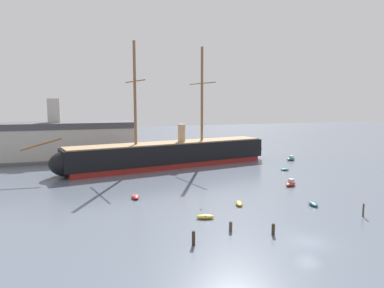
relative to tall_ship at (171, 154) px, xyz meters
name	(u,v)px	position (x,y,z in m)	size (l,w,h in m)	color
ground_plane	(309,242)	(2.44, -51.44, -3.24)	(400.00, 400.00, 0.00)	slate
tall_ship	(171,154)	(0.00, 0.00, 0.00)	(62.24, 17.57, 30.17)	maroon
dinghy_foreground_left	(205,217)	(-5.98, -39.90, -2.94)	(2.73, 1.78, 0.60)	gold
dinghy_foreground_right	(313,204)	(12.23, -39.64, -2.96)	(1.31, 2.43, 0.55)	#236670
dinghy_near_centre	(239,203)	(1.39, -35.58, -2.94)	(1.87, 2.71, 0.59)	gold
dinghy_mid_left	(135,197)	(-13.45, -26.45, -2.91)	(1.26, 2.74, 0.64)	#B22D28
motorboat_mid_right	(291,183)	(16.64, -27.19, -2.77)	(3.43, 2.74, 1.34)	#B22D28
dinghy_alongside_stern	(285,170)	(24.29, -13.62, -2.99)	(2.22, 1.74, 0.48)	#236670
dinghy_far_left	(66,169)	(-24.78, 3.29, -2.90)	(2.62, 3.03, 0.67)	gray
motorboat_far_right	(291,159)	(34.37, -1.46, -2.77)	(3.41, 2.18, 1.33)	#236670
mooring_piling_nearest	(273,229)	(-0.29, -48.22, -2.53)	(0.41, 0.41, 1.41)	#382B1E
mooring_piling_left_pair	(194,238)	(-10.52, -48.04, -2.41)	(0.39, 0.39, 1.66)	#382B1E
mooring_piling_right_pair	(363,210)	(15.48, -46.34, -2.28)	(0.24, 0.24, 1.92)	#4C3D2D
mooring_piling_midwater	(231,227)	(-4.67, -45.38, -2.63)	(0.42, 0.42, 1.21)	#4C3D2D
dockside_warehouse_left	(31,142)	(-33.87, 21.00, 2.02)	(60.14, 15.74, 17.14)	#565659
seagull_in_flight	(208,125)	(0.65, -24.11, 8.82)	(0.48, 0.98, 0.13)	silver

